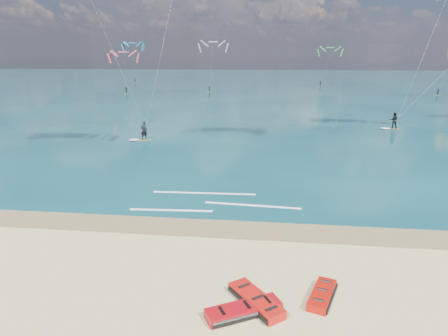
{
  "coord_description": "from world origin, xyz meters",
  "views": [
    {
      "loc": [
        5.19,
        -15.88,
        8.75
      ],
      "look_at": [
        2.4,
        8.0,
        1.8
      ],
      "focal_mm": 32.0,
      "sensor_mm": 36.0,
      "label": 1
    }
  ],
  "objects_px": {
    "packed_kite_left": "(243,314)",
    "packed_kite_right": "(322,299)",
    "kitesurfer_main": "(136,48)",
    "kitesurfer_far": "(441,45)",
    "packed_kite_mid": "(256,304)"
  },
  "relations": [
    {
      "from": "kitesurfer_far",
      "to": "packed_kite_right",
      "type": "bearing_deg",
      "value": -91.71
    },
    {
      "from": "packed_kite_right",
      "to": "packed_kite_mid",
      "type": "bearing_deg",
      "value": 123.6
    },
    {
      "from": "packed_kite_left",
      "to": "kitesurfer_far",
      "type": "relative_size",
      "value": 0.16
    },
    {
      "from": "packed_kite_right",
      "to": "kitesurfer_far",
      "type": "distance_m",
      "value": 38.62
    },
    {
      "from": "kitesurfer_main",
      "to": "kitesurfer_far",
      "type": "bearing_deg",
      "value": -15.01
    },
    {
      "from": "packed_kite_left",
      "to": "packed_kite_right",
      "type": "relative_size",
      "value": 1.3
    },
    {
      "from": "packed_kite_left",
      "to": "packed_kite_mid",
      "type": "height_order",
      "value": "packed_kite_mid"
    },
    {
      "from": "kitesurfer_main",
      "to": "kitesurfer_far",
      "type": "relative_size",
      "value": 0.98
    },
    {
      "from": "kitesurfer_main",
      "to": "kitesurfer_far",
      "type": "xyz_separation_m",
      "value": [
        29.78,
        11.82,
        0.37
      ]
    },
    {
      "from": "kitesurfer_main",
      "to": "packed_kite_right",
      "type": "bearing_deg",
      "value": -94.36
    },
    {
      "from": "kitesurfer_main",
      "to": "kitesurfer_far",
      "type": "height_order",
      "value": "kitesurfer_far"
    },
    {
      "from": "packed_kite_right",
      "to": "kitesurfer_main",
      "type": "distance_m",
      "value": 27.7
    },
    {
      "from": "kitesurfer_main",
      "to": "packed_kite_mid",
      "type": "bearing_deg",
      "value": -99.72
    },
    {
      "from": "packed_kite_left",
      "to": "kitesurfer_far",
      "type": "height_order",
      "value": "kitesurfer_far"
    },
    {
      "from": "packed_kite_mid",
      "to": "kitesurfer_main",
      "type": "height_order",
      "value": "kitesurfer_main"
    }
  ]
}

